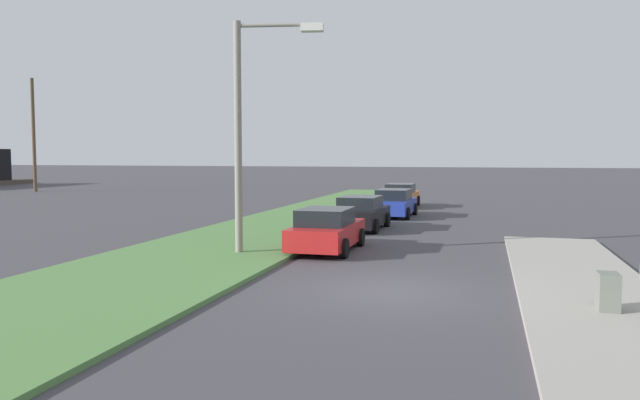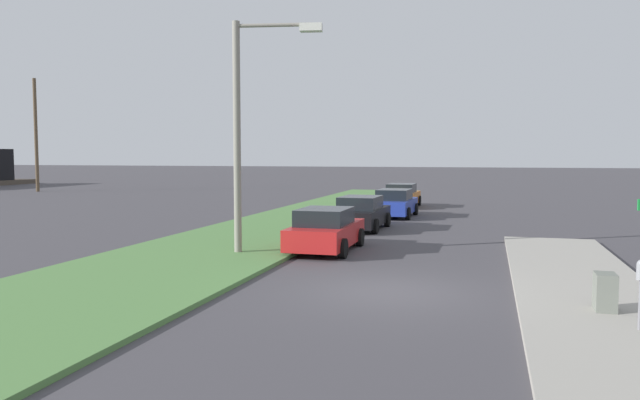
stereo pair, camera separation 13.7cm
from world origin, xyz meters
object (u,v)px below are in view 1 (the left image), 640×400
distant_utility_pole (34,135)px  parked_car_red (327,230)px  parked_car_black (361,213)px  parked_car_blue (394,203)px  utility_box (608,295)px  streetlight (249,120)px  parked_car_orange (401,196)px

distant_utility_pole → parked_car_red: bearing=-127.7°
parked_car_red → parked_car_black: 6.21m
parked_car_blue → utility_box: 20.07m
streetlight → distant_utility_pole: distant_utility_pole is taller
streetlight → utility_box: bearing=-117.9°
parked_car_black → parked_car_orange: 12.02m
parked_car_black → streetlight: 8.87m
parked_car_black → streetlight: size_ratio=0.58×
parked_car_red → parked_car_blue: bearing=-2.9°
parked_car_blue → utility_box: size_ratio=4.83×
parked_car_blue → utility_box: bearing=-157.8°
distant_utility_pole → parked_car_blue: bearing=-112.1°
streetlight → distant_utility_pole: 41.58m
parked_car_red → streetlight: 4.55m
parked_car_red → utility_box: (-6.76, -7.61, -0.27)m
distant_utility_pole → parked_car_orange: bearing=-102.7°
parked_car_red → parked_car_blue: same height
parked_car_red → parked_car_orange: bearing=-0.5°
parked_car_blue → utility_box: parked_car_blue is taller
parked_car_black → utility_box: size_ratio=4.83×
parked_car_blue → parked_car_orange: size_ratio=1.00×
parked_car_red → distant_utility_pole: distant_utility_pole is taller
parked_car_red → streetlight: size_ratio=0.57×
parked_car_orange → parked_car_blue: bearing=-174.6°
parked_car_orange → utility_box: bearing=-162.2°
utility_box → streetlight: (5.17, 9.78, 3.94)m
parked_car_orange → streetlight: 20.28m
parked_car_orange → distant_utility_pole: distant_utility_pole is taller
parked_car_red → parked_car_blue: size_ratio=0.99×
parked_car_black → parked_car_blue: size_ratio=1.00×
parked_car_red → distant_utility_pole: size_ratio=0.43×
utility_box → distant_utility_pole: (32.57, 41.05, 4.55)m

